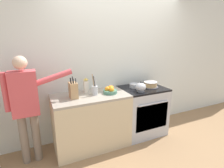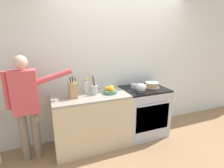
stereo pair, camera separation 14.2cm
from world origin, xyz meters
name	(u,v)px [view 1 (the left image)]	position (x,y,z in m)	size (l,w,h in m)	color
ground_plane	(137,144)	(0.00, 0.00, 0.00)	(16.00, 16.00, 0.00)	#93704C
wall_back	(120,64)	(0.00, 0.67, 1.30)	(8.00, 0.04, 2.60)	silver
counter_cabinet	(91,121)	(-0.70, 0.32, 0.44)	(1.20, 0.65, 0.89)	beige
stove_range	(142,110)	(0.30, 0.32, 0.44)	(0.79, 0.68, 0.89)	#B7BABF
layer_cake	(150,85)	(0.45, 0.30, 0.94)	(0.29, 0.29, 0.10)	#4C4C51
tea_kettle	(141,87)	(0.14, 0.16, 0.96)	(0.22, 0.18, 0.17)	#B7BABF
mixing_bowl	(135,85)	(0.18, 0.40, 0.92)	(0.20, 0.20, 0.07)	#B7BABF
knife_block	(73,90)	(-0.96, 0.31, 1.01)	(0.11, 0.17, 0.33)	tan
utensil_crock	(95,90)	(-0.62, 0.31, 0.97)	(0.10, 0.10, 0.34)	#B7BABF
fruit_bowl	(110,90)	(-0.37, 0.28, 0.94)	(0.23, 0.23, 0.12)	#4C7F66
milk_carton	(86,86)	(-0.71, 0.48, 1.01)	(0.07, 0.07, 0.25)	white
person_baker	(26,102)	(-1.61, 0.31, 0.92)	(0.90, 0.20, 1.55)	#7A6B5B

